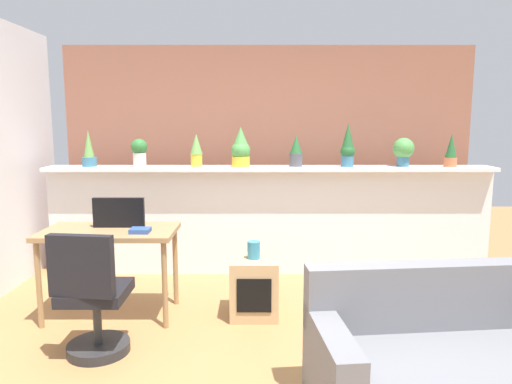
{
  "coord_description": "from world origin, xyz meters",
  "views": [
    {
      "loc": [
        -0.15,
        -3.01,
        1.65
      ],
      "look_at": [
        -0.16,
        1.08,
        1.03
      ],
      "focal_mm": 33.16,
      "sensor_mm": 36.0,
      "label": 1
    }
  ],
  "objects_px": {
    "couch": "(452,365)",
    "potted_plant_7": "(453,151)",
    "tv_monitor": "(120,213)",
    "potted_plant_5": "(349,147)",
    "side_cube_shelf": "(256,287)",
    "potted_plant_3": "(242,148)",
    "desk": "(111,239)",
    "potted_plant_6": "(405,150)",
    "office_chair": "(94,303)",
    "potted_plant_2": "(198,149)",
    "potted_plant_4": "(298,152)",
    "vase_on_shelf": "(255,250)",
    "potted_plant_0": "(91,151)",
    "book_on_desk": "(142,230)",
    "potted_plant_1": "(141,151)"
  },
  "relations": [
    {
      "from": "couch",
      "to": "potted_plant_7",
      "type": "bearing_deg",
      "value": 68.99
    },
    {
      "from": "tv_monitor",
      "to": "potted_plant_5",
      "type": "bearing_deg",
      "value": 25.92
    },
    {
      "from": "side_cube_shelf",
      "to": "potted_plant_3",
      "type": "bearing_deg",
      "value": 97.33
    },
    {
      "from": "desk",
      "to": "potted_plant_3",
      "type": "bearing_deg",
      "value": 46.38
    },
    {
      "from": "potted_plant_6",
      "to": "tv_monitor",
      "type": "relative_size",
      "value": 0.7
    },
    {
      "from": "office_chair",
      "to": "side_cube_shelf",
      "type": "height_order",
      "value": "office_chair"
    },
    {
      "from": "potted_plant_2",
      "to": "couch",
      "type": "bearing_deg",
      "value": -55.25
    },
    {
      "from": "potted_plant_4",
      "to": "potted_plant_7",
      "type": "relative_size",
      "value": 0.95
    },
    {
      "from": "tv_monitor",
      "to": "side_cube_shelf",
      "type": "distance_m",
      "value": 1.31
    },
    {
      "from": "potted_plant_2",
      "to": "vase_on_shelf",
      "type": "bearing_deg",
      "value": -61.73
    },
    {
      "from": "potted_plant_6",
      "to": "vase_on_shelf",
      "type": "relative_size",
      "value": 2.04
    },
    {
      "from": "potted_plant_0",
      "to": "side_cube_shelf",
      "type": "height_order",
      "value": "potted_plant_0"
    },
    {
      "from": "office_chair",
      "to": "couch",
      "type": "bearing_deg",
      "value": -16.06
    },
    {
      "from": "potted_plant_0",
      "to": "potted_plant_7",
      "type": "bearing_deg",
      "value": -0.39
    },
    {
      "from": "potted_plant_3",
      "to": "potted_plant_5",
      "type": "bearing_deg",
      "value": -0.27
    },
    {
      "from": "potted_plant_2",
      "to": "potted_plant_4",
      "type": "relative_size",
      "value": 1.06
    },
    {
      "from": "potted_plant_0",
      "to": "desk",
      "type": "bearing_deg",
      "value": -64.67
    },
    {
      "from": "book_on_desk",
      "to": "potted_plant_5",
      "type": "bearing_deg",
      "value": 32.79
    },
    {
      "from": "potted_plant_1",
      "to": "side_cube_shelf",
      "type": "height_order",
      "value": "potted_plant_1"
    },
    {
      "from": "potted_plant_2",
      "to": "potted_plant_3",
      "type": "xyz_separation_m",
      "value": [
        0.47,
        -0.01,
        0.01
      ]
    },
    {
      "from": "potted_plant_5",
      "to": "tv_monitor",
      "type": "height_order",
      "value": "potted_plant_5"
    },
    {
      "from": "side_cube_shelf",
      "to": "vase_on_shelf",
      "type": "bearing_deg",
      "value": 134.38
    },
    {
      "from": "potted_plant_6",
      "to": "desk",
      "type": "height_order",
      "value": "potted_plant_6"
    },
    {
      "from": "potted_plant_1",
      "to": "potted_plant_0",
      "type": "bearing_deg",
      "value": 175.66
    },
    {
      "from": "potted_plant_2",
      "to": "book_on_desk",
      "type": "bearing_deg",
      "value": -104.04
    },
    {
      "from": "potted_plant_7",
      "to": "book_on_desk",
      "type": "height_order",
      "value": "potted_plant_7"
    },
    {
      "from": "potted_plant_6",
      "to": "couch",
      "type": "distance_m",
      "value": 2.74
    },
    {
      "from": "potted_plant_6",
      "to": "vase_on_shelf",
      "type": "bearing_deg",
      "value": -144.13
    },
    {
      "from": "potted_plant_0",
      "to": "potted_plant_2",
      "type": "height_order",
      "value": "potted_plant_0"
    },
    {
      "from": "vase_on_shelf",
      "to": "book_on_desk",
      "type": "distance_m",
      "value": 0.95
    },
    {
      "from": "potted_plant_3",
      "to": "couch",
      "type": "distance_m",
      "value": 2.98
    },
    {
      "from": "potted_plant_1",
      "to": "potted_plant_2",
      "type": "relative_size",
      "value": 0.85
    },
    {
      "from": "potted_plant_2",
      "to": "desk",
      "type": "height_order",
      "value": "potted_plant_2"
    },
    {
      "from": "potted_plant_2",
      "to": "couch",
      "type": "height_order",
      "value": "potted_plant_2"
    },
    {
      "from": "book_on_desk",
      "to": "office_chair",
      "type": "bearing_deg",
      "value": -108.25
    },
    {
      "from": "potted_plant_4",
      "to": "potted_plant_5",
      "type": "distance_m",
      "value": 0.54
    },
    {
      "from": "desk",
      "to": "potted_plant_7",
      "type": "bearing_deg",
      "value": 18.63
    },
    {
      "from": "potted_plant_7",
      "to": "side_cube_shelf",
      "type": "distance_m",
      "value": 2.57
    },
    {
      "from": "potted_plant_1",
      "to": "vase_on_shelf",
      "type": "relative_size",
      "value": 1.99
    },
    {
      "from": "potted_plant_7",
      "to": "vase_on_shelf",
      "type": "xyz_separation_m",
      "value": [
        -2.06,
        -1.1,
        -0.76
      ]
    },
    {
      "from": "potted_plant_3",
      "to": "office_chair",
      "type": "relative_size",
      "value": 0.46
    },
    {
      "from": "potted_plant_6",
      "to": "couch",
      "type": "bearing_deg",
      "value": -100.37
    },
    {
      "from": "potted_plant_1",
      "to": "tv_monitor",
      "type": "bearing_deg",
      "value": -86.9
    },
    {
      "from": "potted_plant_3",
      "to": "vase_on_shelf",
      "type": "distance_m",
      "value": 1.38
    },
    {
      "from": "potted_plant_4",
      "to": "potted_plant_5",
      "type": "relative_size",
      "value": 0.73
    },
    {
      "from": "desk",
      "to": "couch",
      "type": "relative_size",
      "value": 0.68
    },
    {
      "from": "tv_monitor",
      "to": "book_on_desk",
      "type": "relative_size",
      "value": 2.76
    },
    {
      "from": "desk",
      "to": "couch",
      "type": "distance_m",
      "value": 2.72
    },
    {
      "from": "office_chair",
      "to": "couch",
      "type": "xyz_separation_m",
      "value": [
        2.23,
        -0.64,
        -0.11
      ]
    },
    {
      "from": "side_cube_shelf",
      "to": "couch",
      "type": "bearing_deg",
      "value": -50.52
    }
  ]
}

